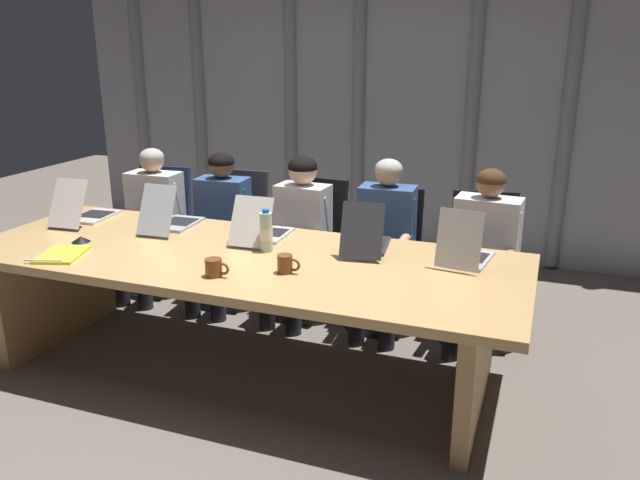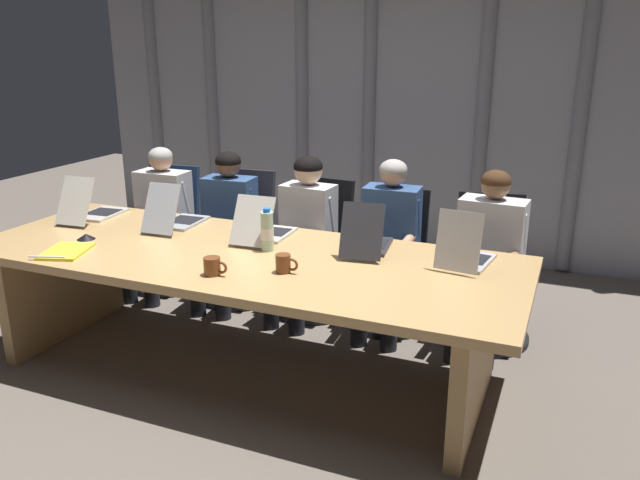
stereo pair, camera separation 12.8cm
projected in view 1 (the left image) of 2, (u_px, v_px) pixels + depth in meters
ground_plane at (244, 371)px, 3.81m from camera, size 11.74×11.74×0.00m
conference_table at (240, 280)px, 3.63m from camera, size 3.20×1.18×0.75m
curtain_backdrop at (370, 91)px, 5.70m from camera, size 5.87×0.17×2.93m
laptop_left_end at (86, 212)px, 4.23m from camera, size 0.27×0.52×0.31m
laptop_left_mid at (172, 219)px, 4.06m from camera, size 0.25×0.50×0.31m
laptop_center at (262, 230)px, 3.84m from camera, size 0.26×0.48×0.29m
laptop_right_mid at (366, 240)px, 3.63m from camera, size 0.29×0.49×0.31m
laptop_right_end at (465, 253)px, 3.41m from camera, size 0.28×0.42×0.33m
office_chair_left_end at (158, 243)px, 5.06m from camera, size 0.60×0.60×0.94m
office_chair_left_mid at (233, 252)px, 4.84m from camera, size 0.60×0.60×0.96m
office_chair_center at (309, 262)px, 4.63m from camera, size 0.60×0.60×0.95m
office_chair_right_mid at (386, 273)px, 4.44m from camera, size 0.60×0.60×0.92m
office_chair_right_end at (481, 284)px, 4.22m from camera, size 0.60×0.61×0.94m
person_left_end at (150, 214)px, 4.81m from camera, size 0.42×0.55×1.13m
person_left_mid at (219, 222)px, 4.61m from camera, size 0.41×0.57×1.14m
person_center at (298, 228)px, 4.40m from camera, size 0.40×0.56×1.15m
person_right_mid at (384, 237)px, 4.19m from camera, size 0.39×0.56×1.17m
person_right_end at (483, 249)px, 3.98m from camera, size 0.45×0.57×1.15m
water_bottle_primary at (266, 232)px, 3.60m from camera, size 0.07×0.07×0.25m
coffee_mug_near at (214, 268)px, 3.23m from camera, size 0.13×0.09×0.09m
coffee_mug_far at (286, 264)px, 3.28m from camera, size 0.13×0.08×0.10m
conference_mic_left_side at (81, 239)px, 3.79m from camera, size 0.11×0.11×0.03m
spiral_notepad at (62, 255)px, 3.54m from camera, size 0.30×0.36×0.03m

